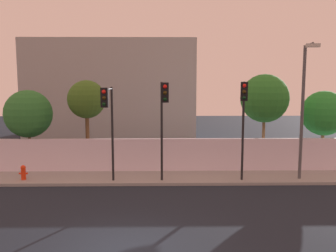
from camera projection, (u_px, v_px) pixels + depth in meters
ground_plane at (121, 251)px, 11.79m from camera, size 80.00×80.00×0.00m
sidewalk at (137, 178)px, 19.90m from camera, size 36.00×2.40×0.15m
perimeter_wall at (139, 155)px, 21.05m from camera, size 36.00×0.18×1.80m
traffic_light_left at (108, 114)px, 18.02m from camera, size 0.38×1.68×4.70m
traffic_light_center at (244, 110)px, 18.39m from camera, size 0.43×1.16×4.96m
traffic_light_right at (163, 110)px, 17.98m from camera, size 0.38×1.83×4.94m
street_lamp_curbside at (304, 101)px, 18.77m from camera, size 0.77×2.16×6.72m
fire_hydrant at (23, 172)px, 19.30m from camera, size 0.44×0.26×0.75m
roadside_tree_leftmost at (28, 114)px, 21.81m from camera, size 2.73×2.73×4.59m
roadside_tree_midleft at (87, 100)px, 21.76m from camera, size 2.18×2.18×5.15m
roadside_tree_midright at (265, 99)px, 21.91m from camera, size 2.79×2.79×5.49m
roadside_tree_rightmost at (324, 113)px, 22.08m from camera, size 2.60×2.60×4.53m
low_building_distant at (112, 88)px, 34.46m from camera, size 14.74×6.00×8.52m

